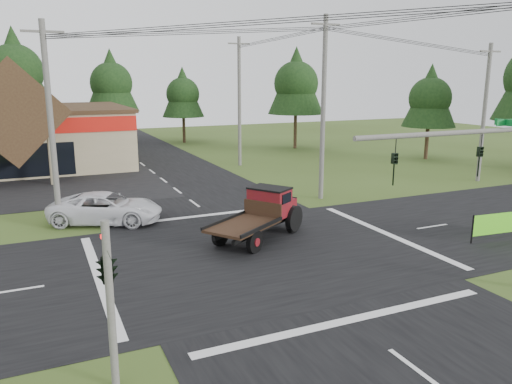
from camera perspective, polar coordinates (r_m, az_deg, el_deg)
ground at (r=22.59m, az=0.52°, el=-7.02°), size 120.00×120.00×0.00m
road_ns at (r=22.58m, az=0.52°, el=-7.00°), size 12.00×120.00×0.02m
road_ew at (r=22.58m, az=0.52°, el=-6.99°), size 120.00×12.00×0.02m
traffic_signal_mast at (r=19.11m, az=26.67°, el=1.68°), size 8.12×0.24×7.00m
traffic_signal_corner at (r=12.76m, az=-16.77°, el=-6.71°), size 0.53×2.48×4.40m
utility_pole_nw at (r=27.42m, az=-22.39°, el=7.10°), size 2.00×0.30×10.50m
utility_pole_ne at (r=32.14m, az=7.70°, el=9.55°), size 2.00×0.30×11.50m
utility_pole_far at (r=41.27m, az=24.64°, el=8.31°), size 2.00×0.30×10.20m
utility_pole_n at (r=44.66m, az=-1.91°, el=10.35°), size 2.00×0.30×11.20m
tree_row_c at (r=60.33m, az=-25.83°, el=12.60°), size 7.28×7.28×13.13m
tree_row_d at (r=61.95m, az=-16.23°, el=12.07°), size 6.16×6.16×11.11m
tree_row_e at (r=61.68m, az=-8.37°, el=11.19°), size 5.04×5.04×9.09m
tree_side_ne at (r=56.15m, az=4.61°, el=12.50°), size 6.16×6.16×11.11m
tree_side_e_near at (r=51.08m, az=19.29°, el=10.30°), size 5.04×5.04×9.09m
antique_flatbed_truck at (r=24.11m, az=0.11°, el=-2.68°), size 6.10×5.07×2.44m
roadside_banner at (r=27.13m, az=26.68°, el=-3.44°), size 4.15×0.49×1.42m
white_pickup at (r=28.22m, az=-16.75°, el=-1.76°), size 6.53×4.93×1.65m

